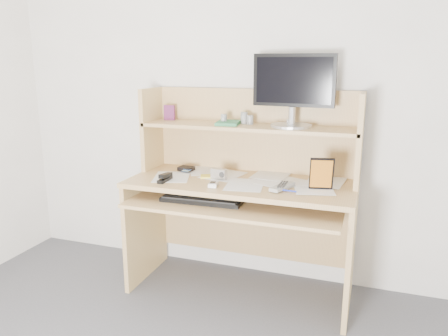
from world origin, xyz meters
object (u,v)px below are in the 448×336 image
(tv_remote, at_px, (282,187))
(keyboard, at_px, (203,199))
(game_case, at_px, (322,174))
(monitor, at_px, (293,88))
(desk, at_px, (244,186))

(tv_remote, bearing_deg, keyboard, -151.69)
(tv_remote, xyz_separation_m, game_case, (0.21, 0.05, 0.09))
(game_case, height_order, monitor, monitor)
(desk, xyz_separation_m, game_case, (0.49, -0.13, 0.16))
(keyboard, bearing_deg, desk, 50.67)
(tv_remote, bearing_deg, desk, 167.57)
(desk, relative_size, game_case, 7.34)
(desk, xyz_separation_m, monitor, (0.27, 0.10, 0.62))
(desk, distance_m, tv_remote, 0.34)
(desk, xyz_separation_m, keyboard, (-0.19, -0.25, -0.03))
(monitor, bearing_deg, keyboard, -138.76)
(tv_remote, relative_size, game_case, 1.07)
(game_case, bearing_deg, keyboard, 177.33)
(tv_remote, xyz_separation_m, monitor, (-0.01, 0.27, 0.55))
(keyboard, relative_size, game_case, 2.62)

